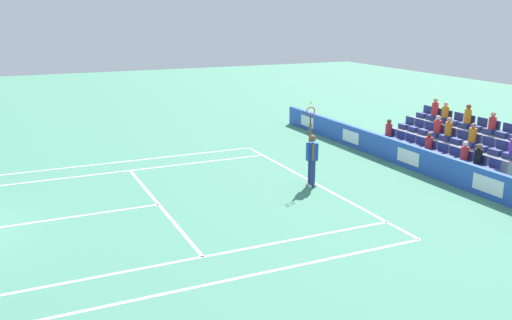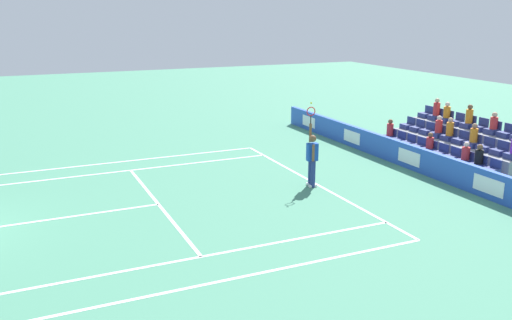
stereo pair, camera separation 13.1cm
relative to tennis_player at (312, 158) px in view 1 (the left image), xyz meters
name	(u,v)px [view 1 (the left image)]	position (x,y,z in m)	size (l,w,h in m)	color
line_baseline	(313,182)	(0.32, -0.26, -0.99)	(10.97, 0.10, 0.01)	white
line_service	(159,204)	(0.32, 5.23, -0.99)	(8.23, 0.10, 0.01)	white
line_centre_service	(49,220)	(0.32, 8.43, -0.99)	(0.10, 6.40, 0.01)	white
line_singles_sideline_left	(118,172)	(4.43, 5.69, -0.99)	(0.10, 11.89, 0.01)	white
line_singles_sideline_right	(185,260)	(-3.80, 5.69, -0.99)	(0.10, 11.89, 0.01)	white
line_doubles_sideline_left	(111,163)	(5.80, 5.69, -0.99)	(0.10, 11.89, 0.01)	white
line_doubles_sideline_right	(204,285)	(-5.17, 5.69, -0.99)	(0.10, 11.89, 0.01)	white
line_centre_mark	(310,183)	(0.32, -0.16, -0.99)	(0.10, 0.20, 0.01)	white
sponsor_barrier	(410,157)	(0.32, -4.49, -0.53)	(19.06, 0.22, 0.92)	blue
tennis_player	(312,158)	(0.00, 0.00, 0.00)	(0.52, 0.39, 2.85)	navy
stadium_stand	(457,148)	(0.30, -6.80, -0.43)	(6.20, 2.85, 2.21)	gray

